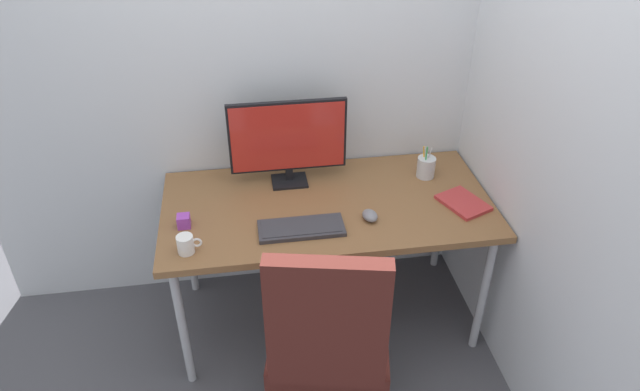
# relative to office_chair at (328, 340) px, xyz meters

# --- Properties ---
(ground_plane) EXTENTS (8.00, 8.00, 0.00)m
(ground_plane) POSITION_rel_office_chair_xyz_m (0.11, 0.68, -0.56)
(ground_plane) COLOR #4C4C51
(wall_back) EXTENTS (3.44, 0.04, 2.80)m
(wall_back) POSITION_rel_office_chair_xyz_m (0.11, 1.10, 0.84)
(wall_back) COLOR silver
(wall_back) RESTS_ON ground_plane
(wall_side_right) EXTENTS (0.04, 2.64, 2.80)m
(wall_side_right) POSITION_rel_office_chair_xyz_m (0.93, 0.41, 0.84)
(wall_side_right) COLOR silver
(wall_side_right) RESTS_ON ground_plane
(desk) EXTENTS (1.59, 0.79, 0.76)m
(desk) POSITION_rel_office_chair_xyz_m (0.11, 0.68, 0.15)
(desk) COLOR brown
(desk) RESTS_ON ground_plane
(office_chair) EXTENTS (0.61, 0.63, 1.09)m
(office_chair) POSITION_rel_office_chair_xyz_m (0.00, 0.00, 0.00)
(office_chair) COLOR black
(office_chair) RESTS_ON ground_plane
(monitor) EXTENTS (0.58, 0.14, 0.44)m
(monitor) POSITION_rel_office_chair_xyz_m (-0.06, 0.90, 0.45)
(monitor) COLOR black
(monitor) RESTS_ON desk
(keyboard) EXTENTS (0.39, 0.16, 0.02)m
(keyboard) POSITION_rel_office_chair_xyz_m (-0.05, 0.48, 0.21)
(keyboard) COLOR #333338
(keyboard) RESTS_ON desk
(mouse) EXTENTS (0.08, 0.10, 0.04)m
(mouse) POSITION_rel_office_chair_xyz_m (0.28, 0.51, 0.22)
(mouse) COLOR slate
(mouse) RESTS_ON desk
(pen_holder) EXTENTS (0.09, 0.09, 0.18)m
(pen_holder) POSITION_rel_office_chair_xyz_m (0.64, 0.84, 0.26)
(pen_holder) COLOR silver
(pen_holder) RESTS_ON desk
(notebook) EXTENTS (0.25, 0.28, 0.02)m
(notebook) POSITION_rel_office_chair_xyz_m (0.75, 0.57, 0.21)
(notebook) COLOR #B23333
(notebook) RESTS_ON desk
(coffee_mug) EXTENTS (0.11, 0.07, 0.08)m
(coffee_mug) POSITION_rel_office_chair_xyz_m (-0.55, 0.40, 0.25)
(coffee_mug) COLOR white
(coffee_mug) RESTS_ON desk
(desk_clamp_accessory) EXTENTS (0.06, 0.06, 0.06)m
(desk_clamp_accessory) POSITION_rel_office_chair_xyz_m (-0.57, 0.59, 0.23)
(desk_clamp_accessory) COLOR purple
(desk_clamp_accessory) RESTS_ON desk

